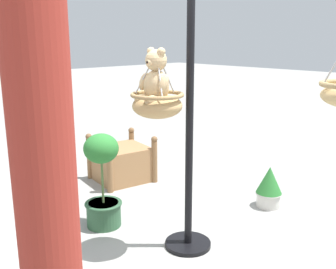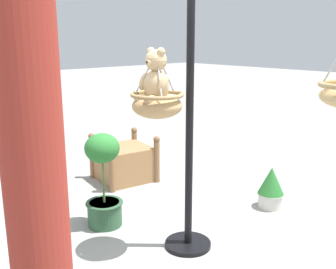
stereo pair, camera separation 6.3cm
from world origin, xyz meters
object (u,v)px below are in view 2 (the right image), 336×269
at_px(greenhouse_pillar_left, 28,140).
at_px(wooden_planter_box, 124,162).
at_px(potted_plant_flowering_red, 103,181).
at_px(hanging_basket_with_teddy, 157,104).
at_px(greenhouse_pillar_right, 38,216).
at_px(potted_plant_bushy_green, 271,187).
at_px(display_pole_central, 189,174).
at_px(teddy_bear, 155,80).

distance_m(greenhouse_pillar_left, wooden_planter_box, 3.08).
bearing_deg(potted_plant_flowering_red, hanging_basket_with_teddy, -173.13).
xyz_separation_m(greenhouse_pillar_right, wooden_planter_box, (3.02, -2.56, -1.06)).
bearing_deg(potted_plant_bushy_green, display_pole_central, 89.18).
distance_m(hanging_basket_with_teddy, greenhouse_pillar_right, 2.10).
bearing_deg(display_pole_central, greenhouse_pillar_left, 92.27).
bearing_deg(greenhouse_pillar_left, teddy_bear, -80.32).
distance_m(display_pole_central, greenhouse_pillar_right, 2.30).
bearing_deg(teddy_bear, hanging_basket_with_teddy, -90.00).
height_order(greenhouse_pillar_right, wooden_planter_box, greenhouse_pillar_right).
xyz_separation_m(wooden_planter_box, potted_plant_bushy_green, (-1.91, -0.72, -0.01)).
xyz_separation_m(teddy_bear, wooden_planter_box, (1.74, -0.91, -1.34)).
xyz_separation_m(display_pole_central, potted_plant_bushy_green, (-0.02, -1.35, -0.49)).
bearing_deg(greenhouse_pillar_right, wooden_planter_box, -40.27).
xyz_separation_m(greenhouse_pillar_right, potted_plant_bushy_green, (1.11, -3.27, -1.08)).
bearing_deg(teddy_bear, wooden_planter_box, -27.51).
xyz_separation_m(teddy_bear, potted_plant_bushy_green, (-0.17, -1.62, -1.36)).
bearing_deg(potted_plant_bushy_green, teddy_bear, 84.05).
bearing_deg(greenhouse_pillar_right, potted_plant_bushy_green, -71.33).
height_order(display_pole_central, potted_plant_bushy_green, display_pole_central).
relative_size(teddy_bear, potted_plant_flowering_red, 0.47).
distance_m(display_pole_central, greenhouse_pillar_left, 1.62).
distance_m(display_pole_central, hanging_basket_with_teddy, 0.72).
xyz_separation_m(teddy_bear, greenhouse_pillar_right, (-1.28, 1.65, -0.28)).
bearing_deg(wooden_planter_box, greenhouse_pillar_left, 132.43).
relative_size(wooden_planter_box, potted_plant_flowering_red, 0.85).
height_order(wooden_planter_box, potted_plant_flowering_red, potted_plant_flowering_red).
relative_size(teddy_bear, greenhouse_pillar_left, 0.17).
bearing_deg(display_pole_central, greenhouse_pillar_right, 120.35).
height_order(greenhouse_pillar_left, potted_plant_bushy_green, greenhouse_pillar_left).
bearing_deg(potted_plant_flowering_red, display_pole_central, -159.45).
relative_size(hanging_basket_with_teddy, potted_plant_flowering_red, 0.57).
distance_m(greenhouse_pillar_right, potted_plant_flowering_red, 2.71).
height_order(greenhouse_pillar_left, wooden_planter_box, greenhouse_pillar_left).
bearing_deg(greenhouse_pillar_left, wooden_planter_box, -47.57).
bearing_deg(teddy_bear, greenhouse_pillar_left, 99.68).
relative_size(hanging_basket_with_teddy, wooden_planter_box, 0.66).
distance_m(greenhouse_pillar_left, potted_plant_bushy_green, 3.05).
distance_m(teddy_bear, greenhouse_pillar_left, 1.28).
bearing_deg(potted_plant_flowering_red, teddy_bear, -174.84).
xyz_separation_m(display_pole_central, wooden_planter_box, (1.89, -0.63, -0.47)).
relative_size(teddy_bear, wooden_planter_box, 0.55).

